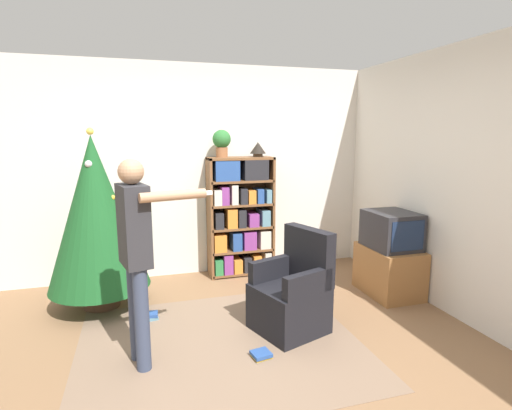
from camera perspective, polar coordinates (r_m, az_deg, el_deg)
name	(u,v)px	position (r m, az deg, el deg)	size (l,w,h in m)	color
ground_plane	(243,352)	(3.48, -1.90, -20.27)	(14.00, 14.00, 0.00)	#846042
wall_back	(200,171)	(5.07, -7.95, 4.79)	(8.00, 0.10, 2.60)	silver
wall_right	(473,185)	(4.16, 28.62, 2.51)	(0.10, 8.00, 2.60)	silver
area_rug	(221,345)	(3.58, -5.07, -19.29)	(2.33, 2.00, 0.01)	#7F6651
bookshelf	(240,216)	(5.00, -2.25, -1.62)	(0.81, 0.33, 1.48)	brown
tv_stand	(389,271)	(4.72, 18.45, -8.89)	(0.50, 0.70, 0.53)	#996638
television	(391,230)	(4.60, 18.79, -3.40)	(0.47, 0.56, 0.40)	#28282D
game_remote	(390,253)	(4.40, 18.61, -6.53)	(0.04, 0.12, 0.02)	white
christmas_tree	(96,214)	(4.28, -21.91, -1.14)	(0.99, 0.99, 1.82)	#4C3323
armchair	(292,295)	(3.71, 5.23, -12.75)	(0.72, 0.72, 0.92)	black
standing_person	(136,247)	(3.09, -16.72, -5.75)	(0.70, 0.46, 1.59)	#38425B
potted_plant	(222,141)	(4.86, -4.93, 9.04)	(0.22, 0.22, 0.33)	#935B38
table_lamp	(258,148)	(4.97, 0.27, 8.08)	(0.20, 0.20, 0.18)	#473828
book_pile_near_tree	(148,316)	(4.12, -15.13, -15.09)	(0.19, 0.16, 0.07)	#5B899E
book_pile_by_chair	(261,355)	(3.40, 0.76, -20.61)	(0.17, 0.16, 0.05)	gold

